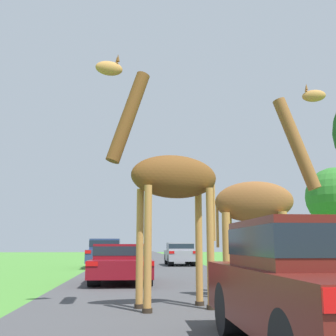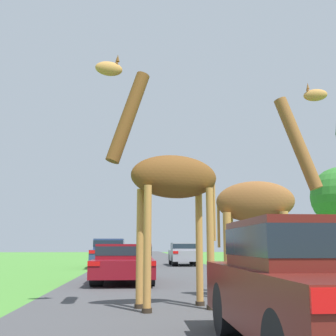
# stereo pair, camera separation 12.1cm
# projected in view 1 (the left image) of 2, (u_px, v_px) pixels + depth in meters

# --- Properties ---
(road) EXTENTS (6.77, 120.00, 0.00)m
(road) POSITION_uv_depth(u_px,v_px,m) (148.00, 263.00, 28.86)
(road) COLOR #424244
(road) RESTS_ON ground
(giraffe_near_road) EXTENTS (2.65, 1.11, 5.10)m
(giraffe_near_road) POSITION_uv_depth(u_px,v_px,m) (168.00, 178.00, 8.61)
(giraffe_near_road) COLOR #B77F3D
(giraffe_near_road) RESTS_ON ground
(giraffe_companion) EXTENTS (2.78, 1.26, 5.16)m
(giraffe_companion) POSITION_uv_depth(u_px,v_px,m) (261.00, 202.00, 10.19)
(giraffe_companion) COLOR #B77F3D
(giraffe_companion) RESTS_ON ground
(car_lead_maroon) EXTENTS (1.82, 4.09, 1.51)m
(car_lead_maroon) POSITION_uv_depth(u_px,v_px,m) (320.00, 283.00, 4.76)
(car_lead_maroon) COLOR #561914
(car_lead_maroon) RESTS_ON ground
(car_queue_right) EXTENTS (1.96, 4.22, 1.26)m
(car_queue_right) POSITION_uv_depth(u_px,v_px,m) (122.00, 262.00, 14.08)
(car_queue_right) COLOR maroon
(car_queue_right) RESTS_ON ground
(car_queue_left) EXTENTS (1.70, 3.99, 1.39)m
(car_queue_left) POSITION_uv_depth(u_px,v_px,m) (180.00, 253.00, 26.35)
(car_queue_left) COLOR gray
(car_queue_left) RESTS_ON ground
(car_far_ahead) EXTENTS (1.79, 4.55, 1.59)m
(car_far_ahead) POSITION_uv_depth(u_px,v_px,m) (105.00, 252.00, 23.76)
(car_far_ahead) COLOR navy
(car_far_ahead) RESTS_ON ground
(tree_centre_back) EXTENTS (4.25, 4.25, 6.78)m
(tree_centre_back) POSITION_uv_depth(u_px,v_px,m) (336.00, 197.00, 30.19)
(tree_centre_back) COLOR brown
(tree_centre_back) RESTS_ON ground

